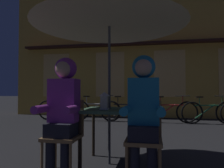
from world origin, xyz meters
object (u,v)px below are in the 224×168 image
patio_umbrella (109,13)px  potted_plant (63,103)px  lantern (104,100)px  bicycle_third (127,111)px  chair_right (144,134)px  person_left_hooded (63,102)px  chair_left (65,131)px  bicycle_nearest (61,110)px  person_right_hooded (144,103)px  cafe_table (109,116)px  bicycle_second (95,110)px  bicycle_fifth (209,112)px  bicycle_fourth (170,111)px

patio_umbrella → potted_plant: size_ratio=2.51×
lantern → bicycle_third: lantern is taller
chair_right → person_left_hooded: (-0.96, -0.06, 0.36)m
patio_umbrella → chair_left: size_ratio=2.66×
patio_umbrella → bicycle_nearest: patio_umbrella is taller
chair_right → person_right_hooded: 0.36m
potted_plant → cafe_table: bearing=-58.9°
lantern → cafe_table: bearing=63.8°
bicycle_nearest → bicycle_second: size_ratio=1.00×
bicycle_fifth → bicycle_second: bearing=180.0°
person_left_hooded → bicycle_third: bearing=86.7°
bicycle_fifth → potted_plant: potted_plant is taller
lantern → bicycle_fourth: 4.18m
patio_umbrella → potted_plant: (-2.53, 4.20, -1.51)m
potted_plant → chair_left: bearing=-65.8°
person_left_hooded → lantern: bearing=37.4°
person_right_hooded → cafe_table: bearing=138.4°
chair_left → potted_plant: (-2.05, 4.57, 0.05)m
chair_right → bicycle_fifth: (1.74, 4.30, -0.14)m
patio_umbrella → lantern: patio_umbrella is taller
chair_left → person_right_hooded: person_right_hooded is taller
patio_umbrella → bicycle_fifth: bearing=60.5°
bicycle_fourth → chair_right: bearing=-98.1°
patio_umbrella → person_right_hooded: patio_umbrella is taller
bicycle_third → bicycle_nearest: bearing=-176.8°
person_left_hooded → person_right_hooded: same height
bicycle_third → potted_plant: bearing=172.1°
chair_right → bicycle_fourth: bearing=81.9°
chair_right → bicycle_second: 4.66m
person_left_hooded → person_right_hooded: 0.96m
chair_right → potted_plant: 5.48m
patio_umbrella → cafe_table: bearing=0.0°
bicycle_nearest → bicycle_fourth: (3.51, 0.14, 0.00)m
lantern → person_left_hooded: (-0.43, -0.33, -0.01)m
lantern → bicycle_second: lantern is taller
chair_left → bicycle_fourth: bearing=69.9°
patio_umbrella → bicycle_fifth: patio_umbrella is taller
chair_left → bicycle_fourth: chair_left is taller
person_left_hooded → cafe_table: bearing=41.6°
cafe_table → person_left_hooded: size_ratio=0.53×
lantern → bicycle_third: size_ratio=0.14×
bicycle_third → person_right_hooded: bearing=-80.6°
chair_left → bicycle_fifth: chair_left is taller
cafe_table → bicycle_second: bicycle_second is taller
bicycle_third → bicycle_second: bearing=177.5°
lantern → bicycle_nearest: 4.56m
chair_right → person_left_hooded: person_left_hooded is taller
bicycle_second → bicycle_fourth: 2.38m
chair_left → bicycle_nearest: size_ratio=0.52×
chair_left → person_left_hooded: (-0.00, -0.06, 0.36)m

